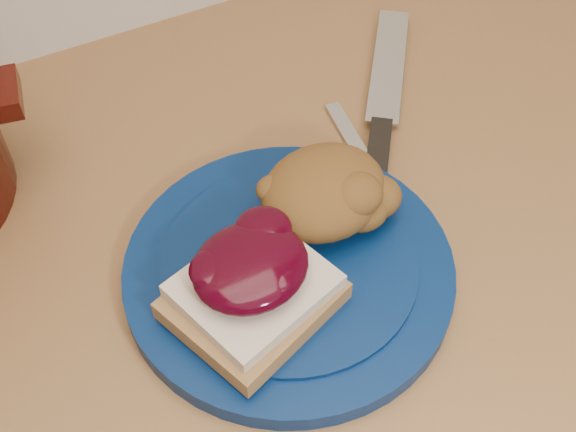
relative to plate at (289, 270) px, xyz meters
name	(u,v)px	position (x,y,z in m)	size (l,w,h in m)	color
plate	(289,270)	(0.00, 0.00, 0.00)	(0.27, 0.27, 0.02)	#051E4D
sandwich	(252,284)	(-0.04, -0.02, 0.04)	(0.14, 0.13, 0.06)	olive
stuffing_mound	(324,191)	(0.05, 0.03, 0.04)	(0.11, 0.09, 0.05)	brown
chef_knife	(380,135)	(0.15, 0.10, 0.00)	(0.20, 0.25, 0.02)	black
butter_knife	(370,169)	(0.12, 0.07, 0.00)	(0.19, 0.01, 0.00)	silver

